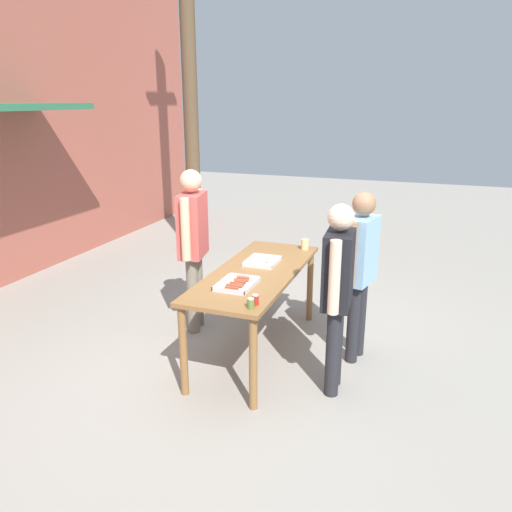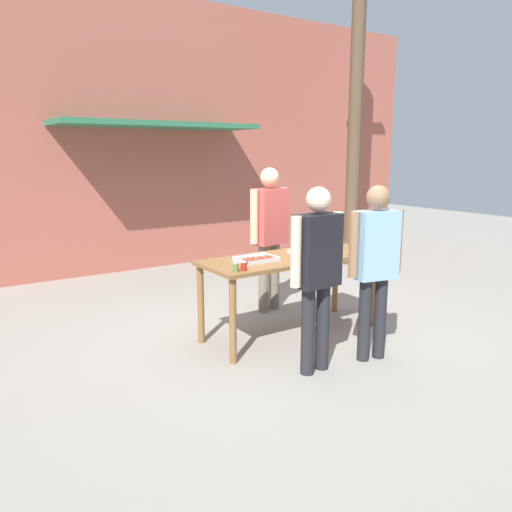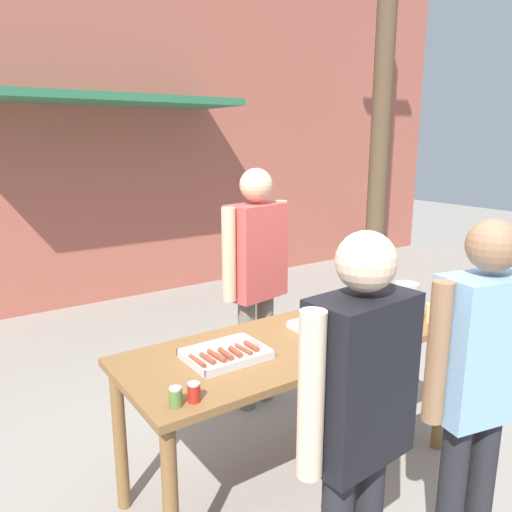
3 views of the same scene
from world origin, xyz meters
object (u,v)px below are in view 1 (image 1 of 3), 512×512
(beer_cup, at_px, (305,244))
(person_customer_with_cup, at_px, (360,262))
(person_server_behind_table, at_px, (193,237))
(person_customer_holding_hotdog, at_px, (338,284))
(condiment_jar_mustard, at_px, (251,303))
(condiment_jar_ketchup, at_px, (255,300))
(utility_pole, at_px, (189,55))
(food_tray_buns, at_px, (263,261))
(food_tray_sausages, at_px, (237,285))

(beer_cup, height_order, person_customer_with_cup, person_customer_with_cup)
(person_server_behind_table, height_order, person_customer_holding_hotdog, person_server_behind_table)
(person_customer_with_cup, bearing_deg, person_customer_holding_hotdog, 4.23)
(condiment_jar_mustard, relative_size, condiment_jar_ketchup, 1.00)
(condiment_jar_mustard, height_order, person_customer_holding_hotdog, person_customer_holding_hotdog)
(utility_pole, bearing_deg, condiment_jar_mustard, -147.70)
(condiment_jar_ketchup, xyz_separation_m, person_server_behind_table, (1.09, 1.11, 0.15))
(person_customer_with_cup, bearing_deg, food_tray_buns, -78.80)
(person_customer_with_cup, bearing_deg, utility_pole, -119.45)
(condiment_jar_ketchup, bearing_deg, condiment_jar_mustard, 174.26)
(person_customer_holding_hotdog, bearing_deg, person_customer_with_cup, 167.90)
(person_server_behind_table, bearing_deg, person_customer_with_cup, -103.42)
(food_tray_sausages, xyz_separation_m, utility_pole, (3.55, 2.22, 2.24))
(food_tray_sausages, distance_m, condiment_jar_mustard, 0.52)
(condiment_jar_ketchup, bearing_deg, person_server_behind_table, 45.60)
(condiment_jar_mustard, relative_size, beer_cup, 0.75)
(food_tray_sausages, bearing_deg, utility_pole, 32.00)
(condiment_jar_ketchup, relative_size, person_customer_holding_hotdog, 0.05)
(condiment_jar_ketchup, bearing_deg, person_customer_with_cup, -33.94)
(utility_pole, bearing_deg, condiment_jar_ketchup, -147.06)
(condiment_jar_mustard, relative_size, person_customer_with_cup, 0.05)
(condiment_jar_ketchup, height_order, person_customer_with_cup, person_customer_with_cup)
(condiment_jar_ketchup, xyz_separation_m, person_customer_with_cup, (1.02, -0.69, 0.08))
(condiment_jar_mustard, bearing_deg, food_tray_sausages, 34.71)
(food_tray_sausages, distance_m, utility_pole, 4.75)
(food_tray_sausages, xyz_separation_m, food_tray_buns, (0.70, -0.00, 0.01))
(food_tray_buns, xyz_separation_m, person_customer_holding_hotdog, (-0.66, -0.90, 0.10))
(condiment_jar_mustard, bearing_deg, person_customer_holding_hotdog, -52.41)
(food_tray_buns, relative_size, condiment_jar_mustard, 4.16)
(person_customer_with_cup, height_order, utility_pole, utility_pole)
(person_server_behind_table, bearing_deg, condiment_jar_mustard, -148.03)
(person_customer_holding_hotdog, height_order, person_customer_with_cup, person_customer_holding_hotdog)
(food_tray_sausages, relative_size, beer_cup, 3.58)
(food_tray_buns, height_order, person_server_behind_table, person_server_behind_table)
(food_tray_sausages, distance_m, person_server_behind_table, 1.12)
(condiment_jar_mustard, bearing_deg, person_server_behind_table, 43.29)
(person_server_behind_table, distance_m, person_customer_with_cup, 1.80)
(beer_cup, distance_m, utility_pole, 4.00)
(food_tray_buns, height_order, condiment_jar_mustard, condiment_jar_mustard)
(beer_cup, bearing_deg, utility_pole, 48.41)
(food_tray_buns, distance_m, person_customer_with_cup, 0.99)
(person_server_behind_table, relative_size, utility_pole, 0.29)
(beer_cup, distance_m, person_server_behind_table, 1.24)
(condiment_jar_ketchup, xyz_separation_m, person_customer_holding_hotdog, (0.38, -0.60, 0.08))
(condiment_jar_mustard, height_order, person_server_behind_table, person_server_behind_table)
(condiment_jar_ketchup, height_order, beer_cup, beer_cup)
(beer_cup, bearing_deg, food_tray_sausages, 168.09)
(beer_cup, bearing_deg, person_customer_with_cup, -132.43)
(food_tray_buns, relative_size, beer_cup, 3.11)
(food_tray_buns, bearing_deg, person_customer_with_cup, -91.13)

